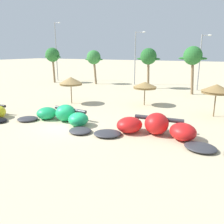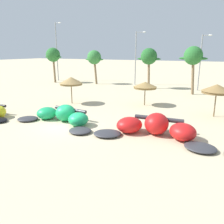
# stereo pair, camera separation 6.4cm
# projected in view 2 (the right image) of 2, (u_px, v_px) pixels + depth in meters

# --- Properties ---
(ground_plane) EXTENTS (260.00, 260.00, 0.00)m
(ground_plane) POSITION_uv_depth(u_px,v_px,m) (68.00, 126.00, 18.28)
(ground_plane) COLOR beige
(kite_left) EXTENTS (7.86, 3.83, 1.40)m
(kite_left) POSITION_uv_depth(u_px,v_px,m) (62.00, 116.00, 19.07)
(kite_left) COLOR #333338
(kite_left) RESTS_ON ground
(kite_left_of_center) EXTENTS (8.48, 4.10, 1.51)m
(kite_left_of_center) POSITION_uv_depth(u_px,v_px,m) (155.00, 128.00, 15.96)
(kite_left_of_center) COLOR #333338
(kite_left_of_center) RESTS_ON ground
(beach_umbrella_near_van) EXTENTS (2.57, 2.57, 2.98)m
(beach_umbrella_near_van) POSITION_uv_depth(u_px,v_px,m) (71.00, 81.00, 25.42)
(beach_umbrella_near_van) COLOR brown
(beach_umbrella_near_van) RESTS_ON ground
(beach_umbrella_middle) EXTENTS (2.54, 2.54, 2.54)m
(beach_umbrella_middle) POSITION_uv_depth(u_px,v_px,m) (145.00, 85.00, 24.69)
(beach_umbrella_middle) COLOR brown
(beach_umbrella_middle) RESTS_ON ground
(beach_umbrella_near_palms) EXTENTS (2.60, 2.60, 2.93)m
(beach_umbrella_near_palms) POSITION_uv_depth(u_px,v_px,m) (217.00, 89.00, 20.17)
(beach_umbrella_near_palms) COLOR brown
(beach_umbrella_near_palms) RESTS_ON ground
(palm_leftmost) EXTENTS (3.81, 2.54, 6.33)m
(palm_leftmost) POSITION_uv_depth(u_px,v_px,m) (53.00, 55.00, 42.23)
(palm_leftmost) COLOR #7F6647
(palm_leftmost) RESTS_ON ground
(palm_left) EXTENTS (3.65, 2.43, 5.88)m
(palm_left) POSITION_uv_depth(u_px,v_px,m) (94.00, 58.00, 40.47)
(palm_left) COLOR #7F6647
(palm_left) RESTS_ON ground
(palm_left_of_gap) EXTENTS (3.76, 2.51, 6.18)m
(palm_left_of_gap) POSITION_uv_depth(u_px,v_px,m) (149.00, 57.00, 35.47)
(palm_left_of_gap) COLOR #7F6647
(palm_left_of_gap) RESTS_ON ground
(palm_center_left) EXTENTS (3.67, 2.45, 6.37)m
(palm_center_left) POSITION_uv_depth(u_px,v_px,m) (193.00, 57.00, 30.37)
(palm_center_left) COLOR #7F6647
(palm_center_left) RESTS_ON ground
(lamppost_west) EXTENTS (1.41, 0.24, 11.00)m
(lamppost_west) POSITION_uv_depth(u_px,v_px,m) (57.00, 49.00, 44.72)
(lamppost_west) COLOR gray
(lamppost_west) RESTS_ON ground
(lamppost_west_center) EXTENTS (1.82, 0.24, 8.90)m
(lamppost_west_center) POSITION_uv_depth(u_px,v_px,m) (136.00, 55.00, 39.40)
(lamppost_west_center) COLOR gray
(lamppost_west_center) RESTS_ON ground
(lamppost_east_center) EXTENTS (1.40, 0.24, 8.02)m
(lamppost_east_center) POSITION_uv_depth(u_px,v_px,m) (201.00, 60.00, 33.49)
(lamppost_east_center) COLOR gray
(lamppost_east_center) RESTS_ON ground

